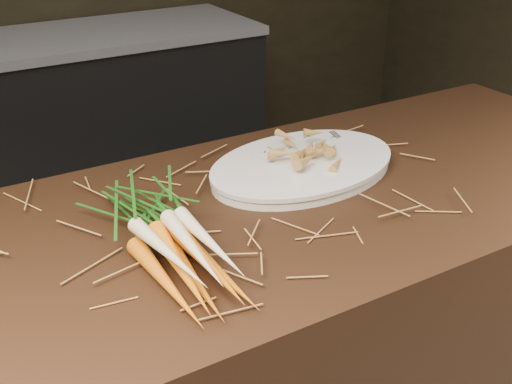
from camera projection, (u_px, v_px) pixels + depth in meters
back_counter at (66, 127)px, 2.96m from camera, size 1.82×0.62×0.84m
straw_bedding at (158, 232)px, 1.16m from camera, size 1.40×0.60×0.02m
root_veg_bunch at (162, 225)px, 1.12m from camera, size 0.17×0.48×0.09m
serving_platter at (303, 167)px, 1.40m from camera, size 0.48×0.35×0.02m
roasted_veg_heap at (303, 152)px, 1.39m from camera, size 0.23×0.18×0.05m
serving_fork at (361, 147)px, 1.47m from camera, size 0.05×0.17×0.00m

